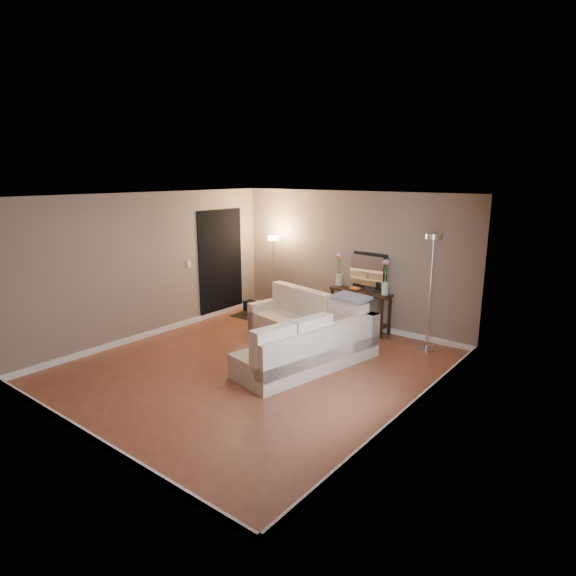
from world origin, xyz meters
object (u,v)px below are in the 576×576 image
Objects in this scene: floor_lamp_lit at (273,260)px; console_table at (357,307)px; floor_lamp_unlit at (432,269)px; sectional_sofa at (306,334)px.

console_table is at bearing 4.70° from floor_lamp_lit.
floor_lamp_lit is 0.83× the size of floor_lamp_unlit.
floor_lamp_unlit is at bearing -9.80° from console_table.
console_table is at bearing 88.80° from sectional_sofa.
floor_lamp_unlit is (3.45, -0.10, 0.23)m from floor_lamp_lit.
sectional_sofa is 2.32m from floor_lamp_unlit.
floor_lamp_lit is (-1.89, 1.45, 0.84)m from sectional_sofa.
floor_lamp_unlit reaches higher than console_table.
floor_lamp_unlit reaches higher than floor_lamp_lit.
console_table is 2.07m from floor_lamp_lit.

